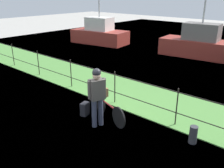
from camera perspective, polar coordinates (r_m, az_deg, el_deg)
The scene contains 12 objects.
ground_plane at distance 7.23m, azimuth -9.06°, elevation -8.98°, with size 60.00×60.00×0.00m, color #B2ADA3.
grass_strip at distance 9.04m, azimuth 4.59°, elevation -2.37°, with size 27.00×2.40×0.03m, color #569342.
harbor_water at distance 15.12m, azimuth 21.19°, elevation 5.71°, with size 30.00×30.00×0.00m, color #426684.
iron_fence at distance 8.11m, azimuth 0.66°, elevation -0.19°, with size 18.04×0.04×1.12m.
bicycle_main at distance 7.21m, azimuth -0.84°, elevation -5.82°, with size 1.63×0.56×0.61m.
wooden_crate at distance 7.36m, azimuth -2.41°, elevation -1.74°, with size 0.37×0.26×0.26m, color olive.
terrier_dog at distance 7.26m, azimuth -2.34°, elevation -0.30°, with size 0.32×0.22×0.18m.
cyclist_person at distance 6.60m, azimuth -3.49°, elevation -2.02°, with size 0.37×0.52×1.68m.
backpack_on_paving at distance 7.55m, azimuth -6.31°, elevation -5.76°, with size 0.28×0.18×0.40m, color black.
mooring_bollard at distance 6.51m, azimuth 18.33°, elevation -11.11°, with size 0.20×0.20×0.46m, color #38383D.
moored_boat_near at distance 15.08m, azimuth 19.75°, elevation 8.62°, with size 4.56×2.09×3.50m.
moored_boat_far at distance 18.13m, azimuth -2.90°, elevation 11.57°, with size 4.27×2.32×3.45m.
Camera 1 is at (4.94, -3.91, 3.54)m, focal length 39.39 mm.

